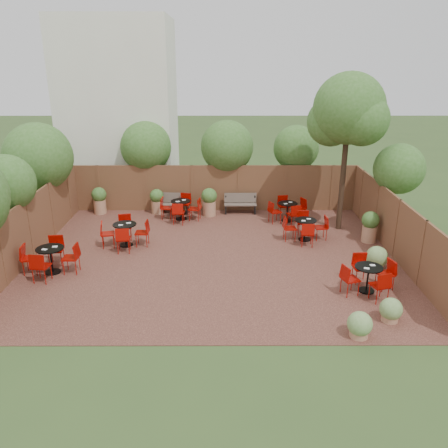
{
  "coord_description": "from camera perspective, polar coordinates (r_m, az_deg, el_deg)",
  "views": [
    {
      "loc": [
        0.31,
        -13.94,
        6.25
      ],
      "look_at": [
        0.35,
        0.5,
        1.0
      ],
      "focal_mm": 36.65,
      "sensor_mm": 36.0,
      "label": 1
    }
  ],
  "objects": [
    {
      "name": "fence_left",
      "position": [
        16.17,
        -23.12,
        -0.63
      ],
      "size": [
        0.08,
        10.0,
        2.0
      ],
      "primitive_type": "cube",
      "color": "brown",
      "rests_on": "ground"
    },
    {
      "name": "ground",
      "position": [
        15.28,
        -1.32,
        -4.17
      ],
      "size": [
        80.0,
        80.0,
        0.0
      ],
      "primitive_type": "plane",
      "color": "#354F23",
      "rests_on": "ground"
    },
    {
      "name": "fence_back",
      "position": [
        19.65,
        -1.07,
        4.49
      ],
      "size": [
        12.0,
        0.08,
        2.0
      ],
      "primitive_type": "cube",
      "color": "brown",
      "rests_on": "ground"
    },
    {
      "name": "planters",
      "position": [
        18.49,
        -2.43,
        2.27
      ],
      "size": [
        11.09,
        3.86,
        1.18
      ],
      "color": "#A67253",
      "rests_on": "courtyard_paving"
    },
    {
      "name": "courtyard_paving",
      "position": [
        15.27,
        -1.32,
        -4.14
      ],
      "size": [
        12.0,
        10.0,
        0.02
      ],
      "primitive_type": "cube",
      "color": "#3D2119",
      "rests_on": "ground"
    },
    {
      "name": "courtyard_tree",
      "position": [
        17.3,
        15.25,
        13.11
      ],
      "size": [
        2.73,
        2.63,
        5.83
      ],
      "rotation": [
        0.0,
        0.0,
        -0.17
      ],
      "color": "black",
      "rests_on": "courtyard_paving"
    },
    {
      "name": "park_bench_right",
      "position": [
        19.45,
        2.05,
        2.64
      ],
      "size": [
        1.37,
        0.44,
        0.84
      ],
      "rotation": [
        0.0,
        0.0,
        0.0
      ],
      "color": "brown",
      "rests_on": "courtyard_paving"
    },
    {
      "name": "low_shrubs",
      "position": [
        13.28,
        18.4,
        -7.52
      ],
      "size": [
        2.22,
        4.37,
        0.74
      ],
      "color": "#A67253",
      "rests_on": "courtyard_paving"
    },
    {
      "name": "fence_right",
      "position": [
        15.94,
        20.75,
        -0.59
      ],
      "size": [
        0.08,
        10.0,
        2.0
      ],
      "primitive_type": "cube",
      "color": "brown",
      "rests_on": "ground"
    },
    {
      "name": "overhang_foliage",
      "position": [
        16.97,
        -11.96,
        7.48
      ],
      "size": [
        15.56,
        10.65,
        2.71
      ],
      "color": "#335F1E",
      "rests_on": "ground"
    },
    {
      "name": "park_bench_left",
      "position": [
        19.55,
        -6.42,
        2.63
      ],
      "size": [
        1.42,
        0.56,
        0.86
      ],
      "rotation": [
        0.0,
        0.0,
        -0.08
      ],
      "color": "brown",
      "rests_on": "courtyard_paving"
    },
    {
      "name": "neighbour_building",
      "position": [
        22.57,
        -12.85,
        13.78
      ],
      "size": [
        5.0,
        4.0,
        8.0
      ],
      "primitive_type": "cube",
      "color": "silver",
      "rests_on": "ground"
    },
    {
      "name": "bistro_tables",
      "position": [
        16.03,
        -1.57,
        -1.12
      ],
      "size": [
        10.98,
        7.83,
        0.94
      ],
      "color": "black",
      "rests_on": "courtyard_paving"
    }
  ]
}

